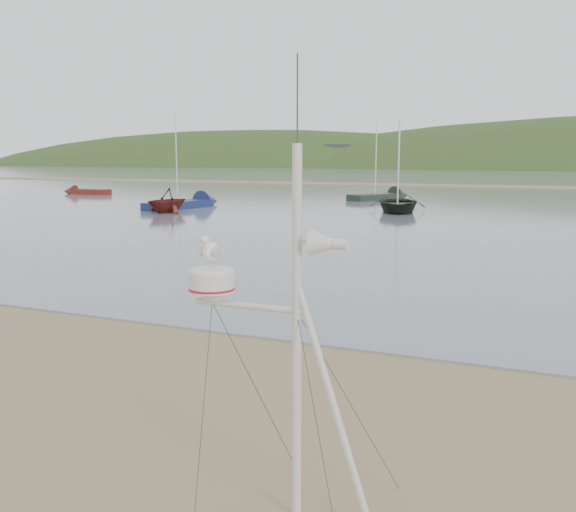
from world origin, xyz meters
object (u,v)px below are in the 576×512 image
at_px(mast_rig, 290,415).
at_px(sailboat_blue_near, 195,203).
at_px(dinghy_red_far, 81,192).
at_px(boat_dark, 398,171).
at_px(boat_red, 167,189).
at_px(sailboat_dark_mid, 389,196).

xyz_separation_m(mast_rig, sailboat_blue_near, (-20.68, 31.89, -0.75)).
bearing_deg(dinghy_red_far, mast_rig, -46.38).
xyz_separation_m(boat_dark, sailboat_blue_near, (-14.07, -1.30, -2.33)).
bearing_deg(mast_rig, boat_dark, 101.26).
relative_size(boat_red, sailboat_blue_near, 0.41).
relative_size(mast_rig, sailboat_blue_near, 0.60).
bearing_deg(sailboat_dark_mid, boat_red, -118.61).
distance_m(boat_red, sailboat_blue_near, 4.98).
height_order(boat_dark, boat_red, boat_dark).
bearing_deg(dinghy_red_far, boat_red, -35.33).
xyz_separation_m(mast_rig, sailboat_dark_mid, (-10.04, 45.06, -0.75)).
bearing_deg(boat_red, boat_dark, 40.66).
bearing_deg(boat_red, dinghy_red_far, 160.73).
distance_m(mast_rig, sailboat_blue_near, 38.01).
height_order(boat_dark, sailboat_dark_mid, sailboat_dark_mid).
distance_m(mast_rig, boat_dark, 33.88).
bearing_deg(boat_dark, dinghy_red_far, 153.68).
distance_m(dinghy_red_far, sailboat_blue_near, 19.68).
distance_m(boat_red, sailboat_dark_mid, 20.45).
distance_m(mast_rig, dinghy_red_far, 55.74).
bearing_deg(sailboat_blue_near, dinghy_red_far, 154.54).
relative_size(boat_dark, sailboat_dark_mid, 0.78).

